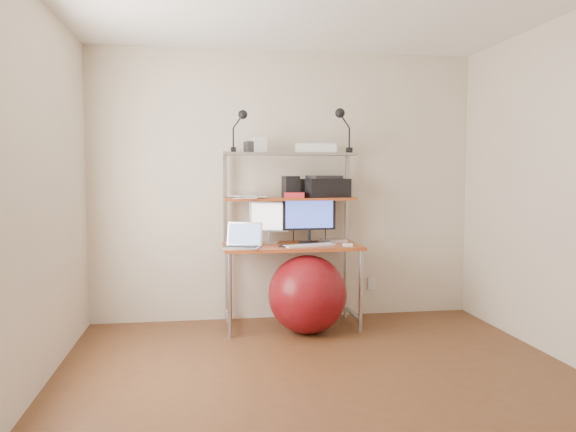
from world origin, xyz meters
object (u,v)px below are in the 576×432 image
Objects in this scene: monitor_silver at (269,220)px; monitor_black at (309,216)px; laptop at (243,242)px; exercise_ball at (307,294)px; printer at (324,187)px.

monitor_black is (0.36, -0.07, 0.03)m from monitor_silver.
laptop is 0.55× the size of exercise_ball.
monitor_black is 0.71m from exercise_ball.
monitor_silver is 0.83× the size of monitor_black.
exercise_ball is (0.29, -0.36, -0.62)m from monitor_silver.
monitor_silver is 0.60× the size of exercise_ball.
monitor_black is 1.01× the size of printer.
printer is at bearing 59.13° from exercise_ball.
laptop reaches higher than exercise_ball.
printer is at bearing 27.66° from monitor_black.
monitor_black is at bearing -168.21° from printer.
monitor_black is 0.72× the size of exercise_ball.
printer is at bearing 40.63° from laptop.
printer reaches higher than laptop.
exercise_ball is at bearing -32.16° from monitor_silver.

